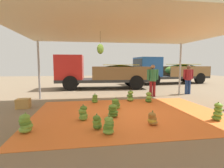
# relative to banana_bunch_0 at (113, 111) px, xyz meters

# --- Properties ---
(ground_plane) EXTENTS (40.00, 40.00, 0.00)m
(ground_plane) POSITION_rel_banana_bunch_0_xyz_m (0.65, 3.39, -0.21)
(ground_plane) COLOR #7F6B51
(tarp_orange) EXTENTS (6.62, 4.81, 0.01)m
(tarp_orange) POSITION_rel_banana_bunch_0_xyz_m (0.65, 0.39, -0.21)
(tarp_orange) COLOR orange
(tarp_orange) RESTS_ON ground
(tent_canopy) EXTENTS (8.00, 7.00, 2.96)m
(tent_canopy) POSITION_rel_banana_bunch_0_xyz_m (0.65, 0.31, 2.67)
(tent_canopy) COLOR #9EA0A5
(tent_canopy) RESTS_ON ground
(banana_bunch_0) EXTENTS (0.44, 0.44, 0.48)m
(banana_bunch_0) POSITION_rel_banana_bunch_0_xyz_m (0.00, 0.00, 0.00)
(banana_bunch_0) COLOR #477523
(banana_bunch_0) RESTS_ON tarp_orange
(banana_bunch_1) EXTENTS (0.34, 0.35, 0.42)m
(banana_bunch_1) POSITION_rel_banana_bunch_0_xyz_m (-0.59, -1.00, -0.02)
(banana_bunch_1) COLOR #477523
(banana_bunch_1) RESTS_ON tarp_orange
(banana_bunch_2) EXTENTS (0.43, 0.43, 0.50)m
(banana_bunch_2) POSITION_rel_banana_bunch_0_xyz_m (1.99, 2.03, 0.01)
(banana_bunch_2) COLOR #477523
(banana_bunch_2) RESTS_ON tarp_orange
(banana_bunch_3) EXTENTS (0.37, 0.37, 0.41)m
(banana_bunch_3) POSITION_rel_banana_bunch_0_xyz_m (0.99, -0.91, -0.03)
(banana_bunch_3) COLOR #996628
(banana_bunch_3) RESTS_ON tarp_orange
(banana_bunch_4) EXTENTS (0.39, 0.39, 0.48)m
(banana_bunch_4) POSITION_rel_banana_bunch_0_xyz_m (-0.33, -1.36, 0.00)
(banana_bunch_4) COLOR #6B9E38
(banana_bunch_4) RESTS_ON tarp_orange
(banana_bunch_5) EXTENTS (0.34, 0.36, 0.44)m
(banana_bunch_5) POSITION_rel_banana_bunch_0_xyz_m (-0.46, 2.31, -0.02)
(banana_bunch_5) COLOR #60932D
(banana_bunch_5) RESTS_ON tarp_orange
(banana_bunch_6) EXTENTS (0.38, 0.37, 0.49)m
(banana_bunch_6) POSITION_rel_banana_bunch_0_xyz_m (-0.96, -0.17, 0.01)
(banana_bunch_6) COLOR #6B9E38
(banana_bunch_6) RESTS_ON tarp_orange
(banana_bunch_7) EXTENTS (0.38, 0.38, 0.59)m
(banana_bunch_7) POSITION_rel_banana_bunch_0_xyz_m (3.12, -0.85, 0.05)
(banana_bunch_7) COLOR #518428
(banana_bunch_7) RESTS_ON tarp_orange
(banana_bunch_8) EXTENTS (0.44, 0.43, 0.51)m
(banana_bunch_8) POSITION_rel_banana_bunch_0_xyz_m (-2.39, -0.96, 0.02)
(banana_bunch_8) COLOR #75A83D
(banana_bunch_8) RESTS_ON tarp_orange
(banana_bunch_9) EXTENTS (0.45, 0.46, 0.52)m
(banana_bunch_9) POSITION_rel_banana_bunch_0_xyz_m (1.23, 2.45, 0.03)
(banana_bunch_9) COLOR #75A83D
(banana_bunch_9) RESTS_ON tarp_orange
(banana_bunch_10) EXTENTS (0.47, 0.47, 0.45)m
(banana_bunch_10) POSITION_rel_banana_bunch_0_xyz_m (0.29, 1.07, -0.01)
(banana_bunch_10) COLOR #75A83D
(banana_bunch_10) RESTS_ON tarp_orange
(cargo_truck_main) EXTENTS (6.75, 2.53, 2.40)m
(cargo_truck_main) POSITION_rel_banana_bunch_0_xyz_m (0.15, 7.34, 0.98)
(cargo_truck_main) COLOR #2D2D2D
(cargo_truck_main) RESTS_ON ground
(cargo_truck_far) EXTENTS (7.06, 3.13, 2.40)m
(cargo_truck_far) POSITION_rel_banana_bunch_0_xyz_m (6.83, 9.80, 0.99)
(cargo_truck_far) COLOR #2D2D2D
(cargo_truck_far) RESTS_ON ground
(worker_0) EXTENTS (0.63, 0.39, 1.73)m
(worker_0) POSITION_rel_banana_bunch_0_xyz_m (2.74, 3.46, 0.80)
(worker_0) COLOR maroon
(worker_0) RESTS_ON ground
(worker_1) EXTENTS (0.63, 0.38, 1.71)m
(worker_1) POSITION_rel_banana_bunch_0_xyz_m (5.13, 3.93, 0.79)
(worker_1) COLOR navy
(worker_1) RESTS_ON ground
(crate_0) EXTENTS (0.50, 0.41, 0.37)m
(crate_0) POSITION_rel_banana_bunch_0_xyz_m (-3.33, 1.79, -0.02)
(crate_0) COLOR #B78947
(crate_0) RESTS_ON ground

